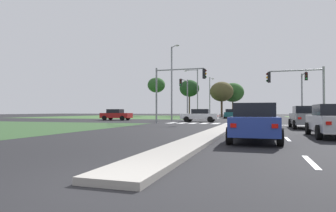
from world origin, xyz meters
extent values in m
plane|color=black|center=(0.00, 30.00, 0.00)|extent=(200.00, 200.00, 0.00)
cube|color=#385B2D|center=(-25.50, 54.50, 0.00)|extent=(35.00, 35.00, 0.01)
cube|color=gray|center=(0.00, 11.00, 0.07)|extent=(1.20, 22.00, 0.14)
cube|color=#ADA89E|center=(0.00, 55.00, 0.07)|extent=(1.20, 36.00, 0.14)
cube|color=silver|center=(3.50, 3.59, 0.01)|extent=(0.14, 2.00, 0.01)
cube|color=silver|center=(3.50, 9.59, 0.01)|extent=(0.14, 2.00, 0.01)
cube|color=silver|center=(3.50, 15.59, 0.01)|extent=(0.14, 2.00, 0.01)
cube|color=silver|center=(3.50, 21.59, 0.01)|extent=(0.14, 2.00, 0.01)
cube|color=silver|center=(3.50, 27.59, 0.01)|extent=(0.14, 2.00, 0.01)
cube|color=silver|center=(3.80, 23.00, 0.01)|extent=(6.40, 0.50, 0.01)
cube|color=silver|center=(-6.40, 24.80, 0.01)|extent=(0.70, 2.80, 0.01)
cube|color=silver|center=(-5.25, 24.80, 0.01)|extent=(0.70, 2.80, 0.01)
cube|color=silver|center=(-4.10, 24.80, 0.01)|extent=(0.70, 2.80, 0.01)
cube|color=silver|center=(-2.95, 24.80, 0.01)|extent=(0.70, 2.80, 0.01)
cube|color=silver|center=(-1.80, 24.80, 0.01)|extent=(0.70, 2.80, 0.01)
cube|color=silver|center=(-0.65, 24.80, 0.01)|extent=(0.70, 2.80, 0.01)
cube|color=silver|center=(0.50, 24.80, 0.01)|extent=(0.70, 2.80, 0.01)
cube|color=silver|center=(1.65, 24.80, 0.01)|extent=(0.70, 2.80, 0.01)
cube|color=#B7B7BC|center=(5.68, 11.16, 0.67)|extent=(1.83, 4.49, 0.70)
cube|color=black|center=(5.68, 11.01, 1.28)|extent=(1.61, 2.07, 0.52)
cube|color=red|center=(4.98, 8.89, 0.74)|extent=(0.20, 0.04, 0.14)
cylinder|color=black|center=(4.76, 12.59, 0.32)|extent=(0.22, 0.64, 0.64)
cylinder|color=black|center=(4.76, 9.72, 0.32)|extent=(0.22, 0.64, 0.64)
cube|color=silver|center=(-4.28, 28.96, 0.64)|extent=(4.26, 1.76, 0.64)
cube|color=black|center=(-4.13, 28.96, 1.22)|extent=(1.96, 1.55, 0.52)
cube|color=red|center=(-2.13, 28.29, 0.70)|extent=(0.04, 0.20, 0.14)
cube|color=red|center=(-2.13, 29.62, 0.70)|extent=(0.04, 0.20, 0.14)
cylinder|color=black|center=(-5.64, 28.08, 0.32)|extent=(0.64, 0.22, 0.64)
cylinder|color=black|center=(-5.64, 29.83, 0.32)|extent=(0.64, 0.22, 0.64)
cylinder|color=black|center=(-2.91, 28.08, 0.32)|extent=(0.64, 0.22, 0.64)
cylinder|color=black|center=(-2.91, 29.83, 0.32)|extent=(0.64, 0.22, 0.64)
cube|color=slate|center=(5.51, 18.59, 0.70)|extent=(1.81, 4.56, 0.75)
cube|color=black|center=(5.51, 18.44, 1.33)|extent=(1.59, 2.10, 0.52)
cube|color=red|center=(4.83, 16.29, 0.77)|extent=(0.20, 0.04, 0.14)
cube|color=red|center=(6.20, 16.29, 0.77)|extent=(0.20, 0.04, 0.14)
cylinder|color=black|center=(4.61, 20.05, 0.32)|extent=(0.22, 0.64, 0.64)
cylinder|color=black|center=(6.42, 20.05, 0.32)|extent=(0.22, 0.64, 0.64)
cylinder|color=black|center=(4.61, 17.13, 0.32)|extent=(0.22, 0.64, 0.64)
cylinder|color=black|center=(6.42, 17.13, 0.32)|extent=(0.22, 0.64, 0.64)
cube|color=#19565B|center=(-2.27, 45.99, 0.70)|extent=(1.88, 4.16, 0.76)
cube|color=black|center=(-2.27, 46.14, 1.34)|extent=(1.65, 1.91, 0.52)
cube|color=red|center=(-1.56, 48.09, 0.77)|extent=(0.20, 0.04, 0.14)
cube|color=red|center=(-2.98, 48.09, 0.77)|extent=(0.20, 0.04, 0.14)
cylinder|color=black|center=(-1.33, 44.66, 0.32)|extent=(0.22, 0.64, 0.64)
cylinder|color=black|center=(-3.21, 44.66, 0.32)|extent=(0.22, 0.64, 0.64)
cylinder|color=black|center=(-1.33, 47.32, 0.32)|extent=(0.22, 0.64, 0.64)
cylinder|color=black|center=(-3.21, 47.32, 0.32)|extent=(0.22, 0.64, 0.64)
cube|color=navy|center=(2.15, 8.19, 0.67)|extent=(1.74, 4.47, 0.70)
cube|color=black|center=(2.15, 8.04, 1.28)|extent=(1.53, 2.06, 0.52)
cube|color=red|center=(1.49, 5.93, 0.74)|extent=(0.20, 0.04, 0.14)
cube|color=red|center=(2.81, 5.93, 0.74)|extent=(0.20, 0.04, 0.14)
cylinder|color=black|center=(1.28, 9.62, 0.32)|extent=(0.22, 0.64, 0.64)
cylinder|color=black|center=(3.02, 9.62, 0.32)|extent=(0.22, 0.64, 0.64)
cylinder|color=black|center=(1.28, 6.76, 0.32)|extent=(0.22, 0.64, 0.64)
cylinder|color=black|center=(3.02, 6.76, 0.32)|extent=(0.22, 0.64, 0.64)
cube|color=#A31919|center=(-16.24, 31.20, 0.65)|extent=(4.14, 1.72, 0.67)
cube|color=black|center=(-16.39, 31.20, 1.25)|extent=(1.91, 1.52, 0.52)
cube|color=red|center=(-18.33, 31.85, 0.72)|extent=(0.04, 0.20, 0.14)
cube|color=red|center=(-18.33, 30.54, 0.72)|extent=(0.04, 0.20, 0.14)
cylinder|color=black|center=(-14.91, 32.06, 0.32)|extent=(0.64, 0.22, 0.64)
cylinder|color=black|center=(-14.91, 30.34, 0.32)|extent=(0.64, 0.22, 0.64)
cylinder|color=black|center=(-17.57, 32.06, 0.32)|extent=(0.64, 0.22, 0.64)
cylinder|color=black|center=(-17.57, 30.34, 0.32)|extent=(0.64, 0.22, 0.64)
cylinder|color=gray|center=(-7.60, 23.40, 2.81)|extent=(0.18, 0.18, 5.62)
cylinder|color=gray|center=(-5.16, 23.40, 5.37)|extent=(4.88, 0.12, 0.12)
cube|color=black|center=(-2.72, 23.40, 4.84)|extent=(0.26, 0.32, 0.95)
sphere|color=#360503|center=(-2.56, 23.40, 5.14)|extent=(0.20, 0.20, 0.20)
sphere|color=orange|center=(-2.56, 23.40, 4.84)|extent=(0.20, 0.20, 0.20)
sphere|color=black|center=(-2.56, 23.40, 4.54)|extent=(0.20, 0.20, 0.20)
cylinder|color=gray|center=(7.60, 23.40, 2.53)|extent=(0.18, 0.18, 5.06)
cylinder|color=gray|center=(5.40, 23.40, 4.81)|extent=(4.41, 0.12, 0.12)
cube|color=black|center=(3.19, 23.40, 4.28)|extent=(0.26, 0.32, 0.95)
sphere|color=#360503|center=(3.03, 23.40, 4.58)|extent=(0.20, 0.20, 0.20)
sphere|color=orange|center=(3.03, 23.40, 4.28)|extent=(0.20, 0.20, 0.20)
sphere|color=black|center=(3.03, 23.40, 3.98)|extent=(0.20, 0.20, 0.20)
cylinder|color=gray|center=(-7.60, 36.60, 2.90)|extent=(0.18, 0.18, 5.81)
cylinder|color=gray|center=(-7.60, 34.73, 5.56)|extent=(0.12, 3.73, 0.12)
cube|color=black|center=(-7.60, 32.87, 5.03)|extent=(0.32, 0.26, 0.95)
sphere|color=#360503|center=(-7.60, 32.71, 5.33)|extent=(0.20, 0.20, 0.20)
sphere|color=#3A2405|center=(-7.60, 32.71, 5.03)|extent=(0.20, 0.20, 0.20)
sphere|color=green|center=(-7.60, 32.71, 4.73)|extent=(0.20, 0.20, 0.20)
cylinder|color=gray|center=(7.60, 36.60, 3.05)|extent=(0.18, 0.18, 6.10)
cylinder|color=gray|center=(7.60, 34.76, 5.85)|extent=(0.12, 3.68, 0.12)
cube|color=black|center=(7.60, 32.92, 5.32)|extent=(0.32, 0.26, 0.95)
sphere|color=#360503|center=(7.60, 32.76, 5.62)|extent=(0.20, 0.20, 0.20)
sphere|color=#3A2405|center=(7.60, 32.76, 5.32)|extent=(0.20, 0.20, 0.20)
sphere|color=green|center=(7.60, 32.76, 5.02)|extent=(0.20, 0.20, 0.20)
cylinder|color=gray|center=(-8.78, 32.64, 4.92)|extent=(0.20, 0.20, 9.84)
cylinder|color=gray|center=(-8.21, 31.95, 9.74)|extent=(1.23, 1.44, 0.10)
ellipsoid|color=#B2B2A8|center=(-7.63, 31.26, 9.64)|extent=(0.56, 0.28, 0.20)
cylinder|color=gray|center=(-8.78, 49.50, 4.57)|extent=(0.20, 0.20, 9.15)
cylinder|color=gray|center=(-9.94, 49.44, 9.05)|extent=(2.32, 0.22, 0.10)
ellipsoid|color=#B2B2A8|center=(-11.10, 49.38, 8.95)|extent=(0.56, 0.28, 0.20)
cylinder|color=gray|center=(-8.78, 63.63, 4.64)|extent=(0.20, 0.20, 9.27)
cylinder|color=gray|center=(-8.53, 64.54, 9.17)|extent=(0.60, 1.85, 0.10)
ellipsoid|color=#B2B2A8|center=(-8.28, 65.45, 9.07)|extent=(0.56, 0.28, 0.20)
cylinder|color=#4C4C4C|center=(-0.07, 40.86, 0.52)|extent=(0.16, 0.16, 0.77)
cylinder|color=#335184|center=(-0.07, 40.86, 1.31)|extent=(0.34, 0.34, 0.80)
sphere|color=tan|center=(-0.07, 40.86, 1.83)|extent=(0.23, 0.23, 0.23)
cylinder|color=#423323|center=(-22.56, 64.66, 3.33)|extent=(0.29, 0.29, 6.66)
ellipsoid|color=#285123|center=(-22.56, 64.66, 7.88)|extent=(4.45, 4.45, 3.79)
cylinder|color=#423323|center=(-13.69, 63.55, 2.73)|extent=(0.32, 0.32, 5.45)
ellipsoid|color=#1E421E|center=(-13.69, 63.55, 6.76)|extent=(4.75, 4.75, 4.03)
cylinder|color=#423323|center=(-5.63, 60.62, 2.09)|extent=(0.45, 0.45, 4.19)
ellipsoid|color=#4C4728|center=(-5.63, 60.62, 5.61)|extent=(5.17, 5.17, 4.39)
cylinder|color=#423323|center=(-3.55, 64.39, 2.10)|extent=(0.29, 0.29, 4.19)
ellipsoid|color=#285123|center=(-3.55, 64.39, 5.62)|extent=(5.19, 5.19, 4.41)
camera|label=1|loc=(2.33, -4.05, 1.22)|focal=30.83mm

